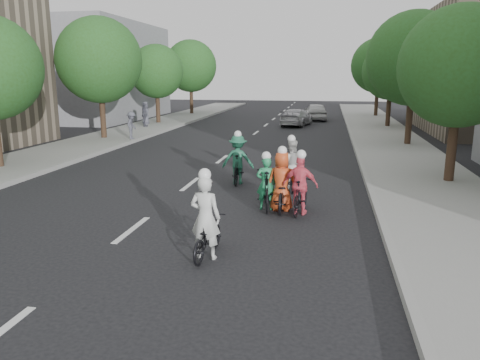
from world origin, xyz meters
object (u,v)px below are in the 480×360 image
(cyclist_0, at_px, (238,163))
(cyclist_5, at_px, (266,187))
(cyclist_1, at_px, (300,191))
(spectator_1, at_px, (145,115))
(cyclist_4, at_px, (206,229))
(follow_car_lead, at_px, (296,117))
(spectator_0, at_px, (132,125))
(cyclist_3, at_px, (282,188))
(follow_car_trail, at_px, (316,112))
(cyclist_2, at_px, (291,170))
(spectator_2, at_px, (145,113))

(cyclist_0, bearing_deg, cyclist_5, 113.61)
(cyclist_1, relative_size, spectator_1, 1.07)
(cyclist_1, bearing_deg, cyclist_5, -10.00)
(cyclist_0, height_order, spectator_1, cyclist_0)
(cyclist_4, relative_size, follow_car_lead, 0.44)
(cyclist_0, distance_m, spectator_0, 12.16)
(cyclist_1, bearing_deg, cyclist_4, 72.88)
(cyclist_1, height_order, spectator_0, cyclist_1)
(cyclist_1, height_order, cyclist_3, cyclist_3)
(cyclist_0, xyz_separation_m, cyclist_4, (0.64, -6.76, -0.11))
(cyclist_3, distance_m, follow_car_trail, 27.30)
(cyclist_0, relative_size, cyclist_3, 0.98)
(spectator_0, bearing_deg, cyclist_3, -147.08)
(cyclist_1, xyz_separation_m, spectator_1, (-12.03, 18.81, 0.33))
(follow_car_trail, bearing_deg, follow_car_lead, 68.85)
(cyclist_5, bearing_deg, spectator_0, -61.51)
(cyclist_4, bearing_deg, cyclist_2, -96.26)
(follow_car_trail, bearing_deg, cyclist_2, 83.67)
(cyclist_1, height_order, spectator_1, spectator_1)
(cyclist_2, distance_m, follow_car_lead, 20.10)
(cyclist_4, distance_m, follow_car_lead, 26.28)
(cyclist_2, relative_size, cyclist_5, 0.99)
(spectator_1, bearing_deg, follow_car_lead, -81.45)
(cyclist_2, bearing_deg, follow_car_trail, -99.05)
(follow_car_trail, bearing_deg, spectator_1, 30.88)
(cyclist_5, height_order, follow_car_trail, cyclist_5)
(cyclist_2, distance_m, cyclist_4, 6.33)
(cyclist_0, distance_m, cyclist_3, 3.51)
(cyclist_5, bearing_deg, spectator_1, -67.94)
(follow_car_lead, bearing_deg, cyclist_2, 103.49)
(spectator_0, bearing_deg, cyclist_5, -148.25)
(cyclist_3, bearing_deg, spectator_2, -60.51)
(cyclist_3, bearing_deg, cyclist_1, 150.33)
(cyclist_0, height_order, cyclist_1, cyclist_0)
(cyclist_2, bearing_deg, spectator_0, -53.86)
(cyclist_5, bearing_deg, cyclist_0, -73.80)
(cyclist_3, bearing_deg, cyclist_0, -60.26)
(cyclist_3, height_order, spectator_1, cyclist_3)
(cyclist_5, distance_m, follow_car_trail, 27.26)
(cyclist_4, height_order, follow_car_lead, cyclist_4)
(cyclist_0, bearing_deg, follow_car_lead, -93.41)
(cyclist_0, distance_m, cyclist_5, 3.25)
(cyclist_4, distance_m, spectator_0, 18.14)
(cyclist_1, xyz_separation_m, follow_car_lead, (-1.68, 22.80, -0.03))
(cyclist_2, bearing_deg, cyclist_1, 91.01)
(cyclist_0, bearing_deg, spectator_1, -59.49)
(cyclist_2, height_order, follow_car_lead, cyclist_2)
(cyclist_1, height_order, cyclist_4, cyclist_4)
(spectator_0, xyz_separation_m, spectator_2, (-2.33, 7.85, 0.06))
(cyclist_0, xyz_separation_m, follow_car_lead, (0.67, 19.52, -0.10))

